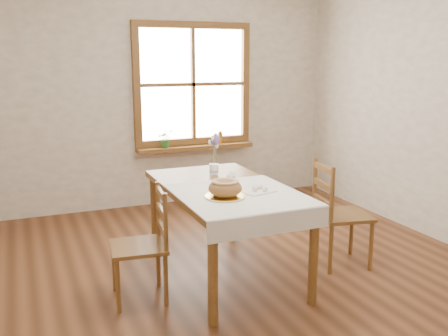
# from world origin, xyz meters

# --- Properties ---
(ground) EXTENTS (5.00, 5.00, 0.00)m
(ground) POSITION_xyz_m (0.00, 0.00, 0.00)
(ground) COLOR brown
(ground) RESTS_ON ground
(room_walls) EXTENTS (4.60, 5.10, 2.65)m
(room_walls) POSITION_xyz_m (0.00, 0.00, 1.71)
(room_walls) COLOR white
(room_walls) RESTS_ON ground
(window) EXTENTS (1.46, 0.08, 1.46)m
(window) POSITION_xyz_m (0.50, 2.47, 1.45)
(window) COLOR brown
(window) RESTS_ON ground
(window_sill) EXTENTS (1.46, 0.20, 0.05)m
(window_sill) POSITION_xyz_m (0.50, 2.40, 0.69)
(window_sill) COLOR brown
(window_sill) RESTS_ON ground
(dining_table) EXTENTS (0.90, 1.60, 0.75)m
(dining_table) POSITION_xyz_m (0.00, 0.30, 0.66)
(dining_table) COLOR brown
(dining_table) RESTS_ON ground
(table_linen) EXTENTS (0.91, 0.99, 0.01)m
(table_linen) POSITION_xyz_m (0.00, -0.00, 0.76)
(table_linen) COLOR white
(table_linen) RESTS_ON dining_table
(chair_left) EXTENTS (0.46, 0.44, 0.85)m
(chair_left) POSITION_xyz_m (-0.76, 0.12, 0.42)
(chair_left) COLOR brown
(chair_left) RESTS_ON ground
(chair_right) EXTENTS (0.52, 0.50, 0.91)m
(chair_right) POSITION_xyz_m (1.02, 0.08, 0.46)
(chair_right) COLOR brown
(chair_right) RESTS_ON ground
(bread_plate) EXTENTS (0.33, 0.33, 0.02)m
(bread_plate) POSITION_xyz_m (-0.14, -0.05, 0.77)
(bread_plate) COLOR white
(bread_plate) RESTS_ON table_linen
(bread_loaf) EXTENTS (0.25, 0.25, 0.14)m
(bread_loaf) POSITION_xyz_m (-0.14, -0.05, 0.84)
(bread_loaf) COLOR #A26B39
(bread_loaf) RESTS_ON bread_plate
(egg_napkin) EXTENTS (0.28, 0.26, 0.01)m
(egg_napkin) POSITION_xyz_m (0.15, 0.01, 0.77)
(egg_napkin) COLOR white
(egg_napkin) RESTS_ON table_linen
(eggs) EXTENTS (0.22, 0.21, 0.04)m
(eggs) POSITION_xyz_m (0.15, 0.01, 0.79)
(eggs) COLOR white
(eggs) RESTS_ON egg_napkin
(salt_shaker) EXTENTS (0.06, 0.06, 0.09)m
(salt_shaker) POSITION_xyz_m (0.06, 0.32, 0.81)
(salt_shaker) COLOR white
(salt_shaker) RESTS_ON table_linen
(pepper_shaker) EXTENTS (0.06, 0.06, 0.10)m
(pepper_shaker) POSITION_xyz_m (0.09, 0.35, 0.81)
(pepper_shaker) COLOR white
(pepper_shaker) RESTS_ON table_linen
(flower_vase) EXTENTS (0.09, 0.09, 0.09)m
(flower_vase) POSITION_xyz_m (0.07, 0.70, 0.79)
(flower_vase) COLOR white
(flower_vase) RESTS_ON dining_table
(lavender_bouquet) EXTENTS (0.14, 0.14, 0.27)m
(lavender_bouquet) POSITION_xyz_m (0.07, 0.70, 0.97)
(lavender_bouquet) COLOR #6D5699
(lavender_bouquet) RESTS_ON flower_vase
(potted_plant) EXTENTS (0.22, 0.24, 0.17)m
(potted_plant) POSITION_xyz_m (0.12, 2.40, 0.80)
(potted_plant) COLOR #316D2B
(potted_plant) RESTS_ON window_sill
(amber_bottle) EXTENTS (0.06, 0.06, 0.16)m
(amber_bottle) POSITION_xyz_m (0.83, 2.40, 0.79)
(amber_bottle) COLOR #AE7220
(amber_bottle) RESTS_ON window_sill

